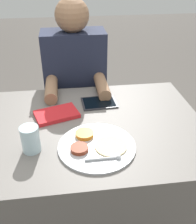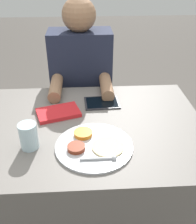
{
  "view_description": "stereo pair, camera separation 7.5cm",
  "coord_description": "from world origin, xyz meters",
  "views": [
    {
      "loc": [
        -0.07,
        -1.02,
        1.47
      ],
      "look_at": [
        0.06,
        0.01,
        0.82
      ],
      "focal_mm": 42.0,
      "sensor_mm": 36.0,
      "label": 1
    },
    {
      "loc": [
        0.0,
        -1.03,
        1.47
      ],
      "look_at": [
        0.06,
        0.01,
        0.82
      ],
      "focal_mm": 42.0,
      "sensor_mm": 36.0,
      "label": 2
    }
  ],
  "objects": [
    {
      "name": "red_notebook",
      "position": [
        -0.13,
        0.1,
        0.77
      ],
      "size": [
        0.24,
        0.19,
        0.02
      ],
      "color": "silver",
      "rests_on": "dining_table"
    },
    {
      "name": "person_diner",
      "position": [
        -0.02,
        0.55,
        0.59
      ],
      "size": [
        0.39,
        0.46,
        1.25
      ],
      "color": "black",
      "rests_on": "ground_plane"
    },
    {
      "name": "thali_tray",
      "position": [
        0.03,
        -0.17,
        0.77
      ],
      "size": [
        0.33,
        0.33,
        0.03
      ],
      "color": "#B7BABF",
      "rests_on": "dining_table"
    },
    {
      "name": "drinking_glass",
      "position": [
        -0.24,
        -0.15,
        0.82
      ],
      "size": [
        0.08,
        0.08,
        0.11
      ],
      "color": "silver",
      "rests_on": "dining_table"
    },
    {
      "name": "dining_table",
      "position": [
        0.0,
        0.0,
        0.38
      ],
      "size": [
        1.15,
        0.8,
        0.76
      ],
      "color": "slate",
      "rests_on": "ground_plane"
    },
    {
      "name": "ground_plane",
      "position": [
        0.0,
        0.0,
        0.0
      ],
      "size": [
        12.0,
        12.0,
        0.0
      ],
      "primitive_type": "plane",
      "color": "#4C4742"
    },
    {
      "name": "tablet_device",
      "position": [
        0.09,
        0.2,
        0.76
      ],
      "size": [
        0.19,
        0.15,
        0.01
      ],
      "color": "#28282D",
      "rests_on": "dining_table"
    }
  ]
}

